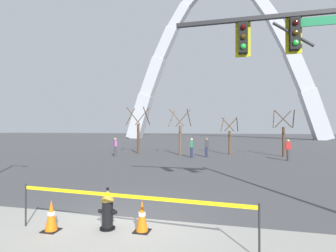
{
  "coord_description": "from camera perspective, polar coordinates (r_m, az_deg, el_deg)",
  "views": [
    {
      "loc": [
        2.84,
        -6.55,
        2.39
      ],
      "look_at": [
        -0.02,
        5.0,
        2.5
      ],
      "focal_mm": 28.52,
      "sensor_mm": 36.0,
      "label": 1
    }
  ],
  "objects": [
    {
      "name": "tree_center_right",
      "position": [
        24.76,
        23.45,
        -1.95
      ],
      "size": [
        1.83,
        1.84,
        3.96
      ],
      "color": "#473323",
      "rests_on": "ground"
    },
    {
      "name": "tree_center_left",
      "position": [
        25.08,
        13.05,
        -2.52
      ],
      "size": [
        1.59,
        1.6,
        3.41
      ],
      "color": "brown",
      "rests_on": "ground"
    },
    {
      "name": "caution_tape_barrier",
      "position": [
        5.99,
        -9.13,
        -16.83
      ],
      "size": [
        5.42,
        0.44,
        1.03
      ],
      "color": "#232326",
      "rests_on": "ground"
    },
    {
      "name": "pedestrian_standing_center",
      "position": [
        23.33,
        -11.23,
        -4.39
      ],
      "size": [
        0.39,
        0.38,
        1.59
      ],
      "color": "#38383D",
      "rests_on": "ground"
    },
    {
      "name": "tree_far_left",
      "position": [
        25.78,
        -6.39,
        -1.47
      ],
      "size": [
        2.03,
        2.05,
        4.42
      ],
      "color": "#473323",
      "rests_on": "ground"
    },
    {
      "name": "pedestrian_near_trees",
      "position": [
        21.65,
        24.3,
        -4.65
      ],
      "size": [
        0.34,
        0.22,
        1.59
      ],
      "color": "#38383D",
      "rests_on": "ground"
    },
    {
      "name": "traffic_cone_mid_sidewalk",
      "position": [
        6.52,
        -5.58,
        -18.68
      ],
      "size": [
        0.36,
        0.36,
        0.73
      ],
      "color": "black",
      "rests_on": "ground"
    },
    {
      "name": "pedestrian_walking_left",
      "position": [
        22.46,
        8.26,
        -4.54
      ],
      "size": [
        0.36,
        0.24,
        1.59
      ],
      "color": "#232847",
      "rests_on": "ground"
    },
    {
      "name": "ground_plane",
      "position": [
        7.53,
        -9.57,
        -19.02
      ],
      "size": [
        240.0,
        240.0,
        0.0
      ],
      "primitive_type": "plane",
      "color": "#474749"
    },
    {
      "name": "traffic_cone_by_hydrant",
      "position": [
        7.07,
        -23.69,
        -17.18
      ],
      "size": [
        0.36,
        0.36,
        0.73
      ],
      "color": "black",
      "rests_on": "ground"
    },
    {
      "name": "fire_hydrant",
      "position": [
        6.76,
        -12.77,
        -17.03
      ],
      "size": [
        0.46,
        0.48,
        0.99
      ],
      "color": "black",
      "rests_on": "ground"
    },
    {
      "name": "pedestrian_walking_right",
      "position": [
        22.0,
        5.07,
        -4.63
      ],
      "size": [
        0.24,
        0.36,
        1.59
      ],
      "color": "#232847",
      "rests_on": "ground"
    },
    {
      "name": "tree_left_mid",
      "position": [
        24.04,
        2.61,
        -1.83
      ],
      "size": [
        1.91,
        1.92,
        4.15
      ],
      "color": "brown",
      "rests_on": "ground"
    },
    {
      "name": "traffic_signal_gantry",
      "position": [
        8.52,
        27.21,
        10.91
      ],
      "size": [
        5.02,
        0.44,
        6.0
      ],
      "color": "#232326",
      "rests_on": "ground"
    },
    {
      "name": "monument_arch",
      "position": [
        63.06,
        11.25,
        12.28
      ],
      "size": [
        45.01,
        3.11,
        37.59
      ],
      "color": "#B2B5BC",
      "rests_on": "ground"
    }
  ]
}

